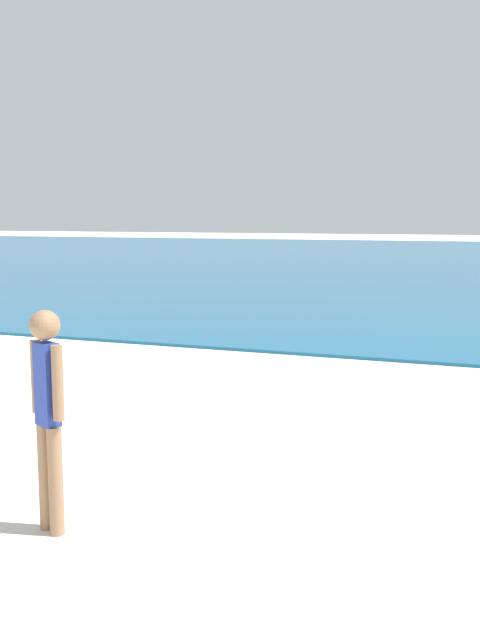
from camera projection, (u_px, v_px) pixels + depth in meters
The scene contains 2 objects.
water at pixel (460, 260), 40.44m from camera, with size 160.00×60.00×0.06m, color #14567F.
person_standing at pixel (48, 408), 5.56m from camera, with size 0.37×0.23×1.74m.
Camera 1 is at (3.04, 2.25, 2.43)m, focal length 41.11 mm.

